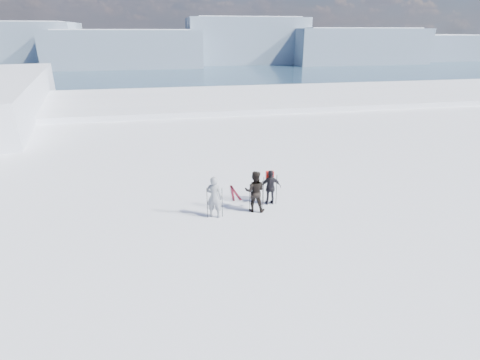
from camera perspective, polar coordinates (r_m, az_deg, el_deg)
The scene contains 8 objects.
lake_basin at distance 42.42m, azimuth -4.61°, elevation 3.18°, with size 820.00×820.00×71.62m.
far_mountain_range at distance 466.22m, azimuth -7.76°, elevation 19.80°, with size 770.00×110.00×53.00m.
skier_grey at distance 14.78m, azimuth -3.96°, elevation -2.61°, with size 0.63×0.41×1.73m, color gray.
skier_dark at distance 15.26m, azimuth 2.27°, elevation -1.73°, with size 0.85×0.66×1.75m, color black.
skier_pack at distance 15.95m, azimuth 4.69°, elevation -1.14°, with size 0.90×0.37×1.54m, color black.
backpack at distance 15.82m, azimuth 4.61°, elevation 2.53°, with size 0.33×0.18×0.45m, color red.
ski_poles at distance 15.32m, azimuth 1.21°, elevation -2.54°, with size 3.08×0.79×1.36m.
skis_loose at distance 17.25m, azimuth -0.91°, elevation -1.95°, with size 0.40×1.70×0.03m.
Camera 1 is at (-4.67, -9.96, 6.94)m, focal length 28.00 mm.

